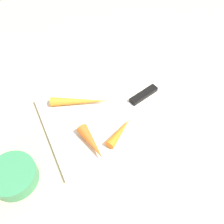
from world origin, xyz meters
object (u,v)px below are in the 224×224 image
Objects in this scene: carrot_longest at (81,101)px; small_bowl at (13,176)px; knife at (140,97)px; cutting_board at (112,113)px; carrot_shortest at (120,132)px; carrot_medium at (92,143)px.

carrot_longest and small_bowl have the same top height.
knife is 1.21× the size of carrot_longest.
carrot_shortest is at bearing -99.61° from cutting_board.
knife is at bearing 5.96° from carrot_longest.
knife is at bearing 11.72° from small_bowl.
cutting_board is at bearing 13.73° from small_bowl.
carrot_medium is (-0.09, -0.07, 0.02)m from cutting_board.
carrot_shortest is 0.87× the size of small_bowl.
cutting_board is 0.09m from carrot_longest.
carrot_shortest is 0.58× the size of carrot_longest.
carrot_longest is at bearing -31.64° from knife.
small_bowl is (-0.37, -0.08, 0.00)m from knife.
knife is 1.83× the size of small_bowl.
cutting_board is 3.56× the size of carrot_medium.
carrot_medium is at bearing -75.53° from carrot_longest.
small_bowl is (-0.27, 0.00, -0.01)m from carrot_shortest.
carrot_longest is 1.51× the size of small_bowl.
cutting_board is 3.30× the size of small_bowl.
carrot_longest is 0.25m from small_bowl.
small_bowl is at bearing -1.36° from knife.
carrot_shortest is (-0.10, -0.08, 0.01)m from knife.
cutting_board is 0.09m from knife.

